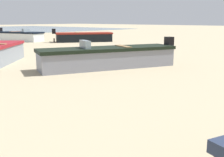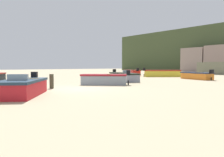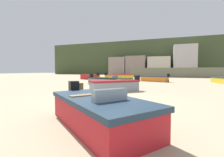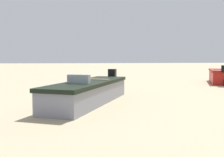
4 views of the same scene
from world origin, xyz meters
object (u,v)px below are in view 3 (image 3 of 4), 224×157
(boat_orange_1, at_px, (154,79))
(boat_grey_5, at_px, (115,86))
(boat_red_2, at_px, (98,111))
(boat_grey_3, at_px, (108,81))
(mooring_post_near_water, at_px, (81,93))
(boat_red_7, at_px, (90,77))
(boat_yellow_8, at_px, (119,77))

(boat_orange_1, relative_size, boat_grey_5, 1.19)
(boat_red_2, distance_m, boat_grey_3, 11.47)
(boat_grey_3, xyz_separation_m, boat_grey_5, (2.13, -4.25, 0.02))
(boat_orange_1, height_order, boat_red_2, boat_red_2)
(boat_red_2, distance_m, boat_grey_5, 6.78)
(boat_grey_5, relative_size, mooring_post_near_water, 3.65)
(mooring_post_near_water, bearing_deg, boat_grey_5, 86.12)
(boat_red_7, bearing_deg, mooring_post_near_water, -128.87)
(boat_grey_3, height_order, boat_grey_5, boat_grey_5)
(boat_red_7, xyz_separation_m, mooring_post_near_water, (8.50, -17.12, 0.02))
(mooring_post_near_water, bearing_deg, boat_red_2, -50.79)
(boat_grey_5, bearing_deg, boat_red_2, 151.83)
(boat_red_2, xyz_separation_m, boat_yellow_8, (-5.42, 20.00, 0.06))
(boat_grey_3, bearing_deg, boat_yellow_8, -145.19)
(boat_orange_1, bearing_deg, mooring_post_near_water, -166.51)
(boat_grey_5, bearing_deg, boat_yellow_8, -27.25)
(boat_red_7, bearing_deg, boat_orange_1, -73.05)
(boat_orange_1, relative_size, boat_red_7, 0.96)
(boat_grey_3, xyz_separation_m, mooring_post_near_water, (1.85, -8.39, 0.06))
(boat_orange_1, relative_size, boat_yellow_8, 0.89)
(boat_grey_5, height_order, boat_red_7, boat_red_7)
(boat_orange_1, xyz_separation_m, boat_red_7, (-10.64, 1.45, 0.04))
(boat_grey_3, height_order, boat_yellow_8, boat_yellow_8)
(boat_grey_5, xyz_separation_m, boat_red_7, (-8.78, 12.99, 0.02))
(boat_grey_3, relative_size, boat_red_7, 1.28)
(boat_grey_5, bearing_deg, boat_red_7, -8.64)
(boat_grey_3, height_order, boat_red_7, boat_red_7)
(boat_red_2, relative_size, boat_yellow_8, 0.84)
(boat_yellow_8, bearing_deg, boat_orange_1, 22.74)
(boat_grey_5, xyz_separation_m, mooring_post_near_water, (-0.28, -4.13, 0.04))
(boat_red_2, xyz_separation_m, mooring_post_near_water, (-1.98, 2.43, 0.05))
(boat_red_7, distance_m, boat_yellow_8, 5.09)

